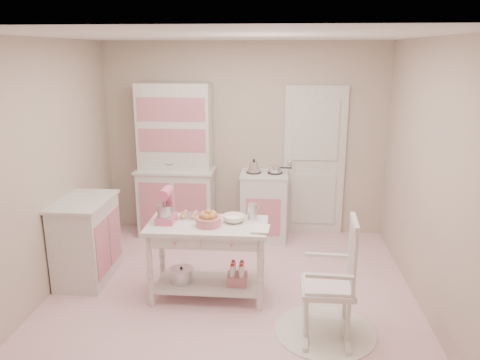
# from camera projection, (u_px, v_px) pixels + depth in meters

# --- Properties ---
(room_shell) EXTENTS (3.84, 3.84, 2.62)m
(room_shell) POSITION_uv_depth(u_px,v_px,m) (230.00, 140.00, 4.44)
(room_shell) COLOR pink
(room_shell) RESTS_ON ground
(door) EXTENTS (0.82, 0.05, 2.04)m
(door) POSITION_uv_depth(u_px,v_px,m) (314.00, 162.00, 6.33)
(door) COLOR white
(door) RESTS_ON ground
(hutch) EXTENTS (1.06, 0.50, 2.08)m
(hutch) POSITION_uv_depth(u_px,v_px,m) (175.00, 161.00, 6.27)
(hutch) COLOR white
(hutch) RESTS_ON ground
(stove) EXTENTS (0.62, 0.57, 0.92)m
(stove) POSITION_uv_depth(u_px,v_px,m) (264.00, 206.00, 6.28)
(stove) COLOR white
(stove) RESTS_ON ground
(base_cabinet) EXTENTS (0.54, 0.84, 0.92)m
(base_cabinet) POSITION_uv_depth(u_px,v_px,m) (86.00, 240.00, 5.15)
(base_cabinet) COLOR white
(base_cabinet) RESTS_ON ground
(lace_rug) EXTENTS (0.92, 0.92, 0.01)m
(lace_rug) POSITION_uv_depth(u_px,v_px,m) (325.00, 331.00, 4.26)
(lace_rug) COLOR white
(lace_rug) RESTS_ON ground
(rocking_chair) EXTENTS (0.51, 0.74, 1.10)m
(rocking_chair) POSITION_uv_depth(u_px,v_px,m) (328.00, 277.00, 4.11)
(rocking_chair) COLOR white
(rocking_chair) RESTS_ON ground
(work_table) EXTENTS (1.20, 0.60, 0.80)m
(work_table) POSITION_uv_depth(u_px,v_px,m) (208.00, 261.00, 4.78)
(work_table) COLOR white
(work_table) RESTS_ON ground
(stand_mixer) EXTENTS (0.20, 0.28, 0.34)m
(stand_mixer) POSITION_uv_depth(u_px,v_px,m) (166.00, 206.00, 4.68)
(stand_mixer) COLOR #E05E87
(stand_mixer) RESTS_ON work_table
(cookie_tray) EXTENTS (0.34, 0.24, 0.02)m
(cookie_tray) POSITION_uv_depth(u_px,v_px,m) (196.00, 217.00, 4.85)
(cookie_tray) COLOR silver
(cookie_tray) RESTS_ON work_table
(bread_basket) EXTENTS (0.25, 0.25, 0.09)m
(bread_basket) POSITION_uv_depth(u_px,v_px,m) (208.00, 221.00, 4.61)
(bread_basket) COLOR #CA7485
(bread_basket) RESTS_ON work_table
(mixing_bowl) EXTENTS (0.23, 0.23, 0.07)m
(mixing_bowl) POSITION_uv_depth(u_px,v_px,m) (234.00, 218.00, 4.72)
(mixing_bowl) COLOR white
(mixing_bowl) RESTS_ON work_table
(metal_pitcher) EXTENTS (0.10, 0.10, 0.17)m
(metal_pitcher) POSITION_uv_depth(u_px,v_px,m) (252.00, 212.00, 4.77)
(metal_pitcher) COLOR silver
(metal_pitcher) RESTS_ON work_table
(recipe_book) EXTENTS (0.19, 0.24, 0.02)m
(recipe_book) POSITION_uv_depth(u_px,v_px,m) (251.00, 229.00, 4.52)
(recipe_book) COLOR white
(recipe_book) RESTS_ON work_table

